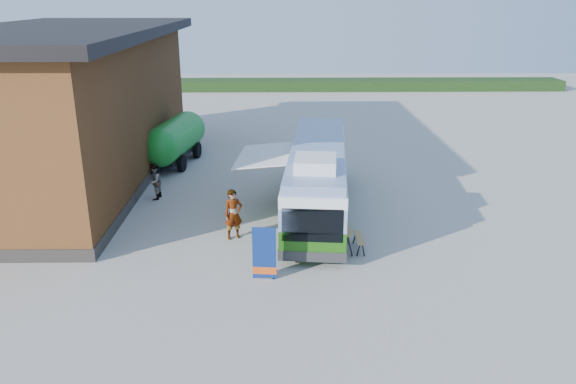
{
  "coord_description": "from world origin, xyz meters",
  "views": [
    {
      "loc": [
        0.06,
        -17.98,
        8.91
      ],
      "look_at": [
        0.4,
        3.37,
        1.4
      ],
      "focal_mm": 35.0,
      "sensor_mm": 36.0,
      "label": 1
    }
  ],
  "objects_px": {
    "slurry_tanker": "(175,138)",
    "person_b": "(154,182)",
    "person_a": "(233,214)",
    "picnic_table": "(343,234)",
    "bus": "(317,176)",
    "banner": "(264,258)"
  },
  "relations": [
    {
      "from": "person_b",
      "to": "banner",
      "type": "bearing_deg",
      "value": 41.57
    },
    {
      "from": "banner",
      "to": "slurry_tanker",
      "type": "relative_size",
      "value": 0.27
    },
    {
      "from": "slurry_tanker",
      "to": "bus",
      "type": "bearing_deg",
      "value": -35.51
    },
    {
      "from": "picnic_table",
      "to": "banner",
      "type": "bearing_deg",
      "value": -141.95
    },
    {
      "from": "bus",
      "to": "person_a",
      "type": "bearing_deg",
      "value": -135.18
    },
    {
      "from": "slurry_tanker",
      "to": "person_a",
      "type": "bearing_deg",
      "value": -58.93
    },
    {
      "from": "person_b",
      "to": "slurry_tanker",
      "type": "bearing_deg",
      "value": -172.37
    },
    {
      "from": "picnic_table",
      "to": "slurry_tanker",
      "type": "bearing_deg",
      "value": 125.69
    },
    {
      "from": "person_a",
      "to": "slurry_tanker",
      "type": "xyz_separation_m",
      "value": [
        -3.98,
        10.24,
        0.46
      ]
    },
    {
      "from": "slurry_tanker",
      "to": "person_b",
      "type": "bearing_deg",
      "value": -80.19
    },
    {
      "from": "banner",
      "to": "picnic_table",
      "type": "height_order",
      "value": "banner"
    },
    {
      "from": "slurry_tanker",
      "to": "picnic_table",
      "type": "bearing_deg",
      "value": -44.8
    },
    {
      "from": "bus",
      "to": "picnic_table",
      "type": "bearing_deg",
      "value": -74.41
    },
    {
      "from": "bus",
      "to": "person_b",
      "type": "distance_m",
      "value": 7.6
    },
    {
      "from": "bus",
      "to": "banner",
      "type": "distance_m",
      "value": 6.53
    },
    {
      "from": "person_b",
      "to": "slurry_tanker",
      "type": "distance_m",
      "value": 5.8
    },
    {
      "from": "bus",
      "to": "banner",
      "type": "bearing_deg",
      "value": -103.81
    },
    {
      "from": "banner",
      "to": "picnic_table",
      "type": "xyz_separation_m",
      "value": [
        2.83,
        2.19,
        -0.12
      ]
    },
    {
      "from": "person_a",
      "to": "slurry_tanker",
      "type": "relative_size",
      "value": 0.29
    },
    {
      "from": "picnic_table",
      "to": "bus",
      "type": "bearing_deg",
      "value": 100.48
    },
    {
      "from": "picnic_table",
      "to": "person_a",
      "type": "distance_m",
      "value": 4.26
    },
    {
      "from": "person_b",
      "to": "slurry_tanker",
      "type": "relative_size",
      "value": 0.25
    }
  ]
}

